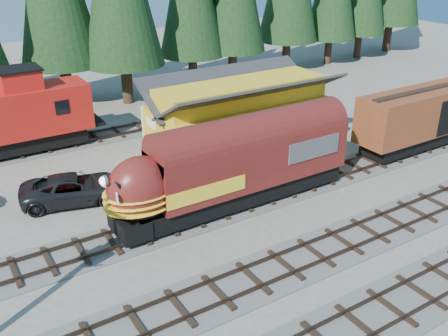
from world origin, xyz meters
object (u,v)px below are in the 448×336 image
locomotive (228,170)px  pickup_truck_a (74,189)px  depot (242,109)px  caboose (11,117)px  boxcar (431,114)px

locomotive → pickup_truck_a: (-6.90, 5.21, -1.50)m
locomotive → pickup_truck_a: bearing=143.0°
depot → caboose: (-13.49, 7.50, -0.29)m
depot → locomotive: size_ratio=0.90×
depot → boxcar: (11.52, -6.50, -0.57)m
caboose → boxcar: bearing=-29.2°
boxcar → locomotive: bearing=180.0°
locomotive → caboose: size_ratio=1.37×
locomotive → caboose: caboose is taller
depot → pickup_truck_a: bearing=-173.9°
caboose → pickup_truck_a: 9.09m
boxcar → caboose: bearing=150.8°
boxcar → pickup_truck_a: 24.30m
boxcar → depot: bearing=150.6°
boxcar → pickup_truck_a: size_ratio=2.15×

